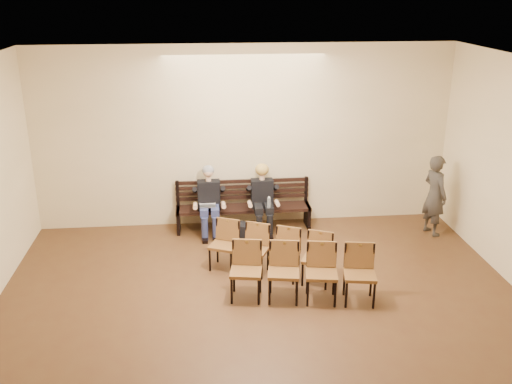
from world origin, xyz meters
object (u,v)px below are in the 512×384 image
(seated_woman, at_px, (263,201))
(laptop, at_px, (208,207))
(passerby, at_px, (435,189))
(chair_row_front, at_px, (303,274))
(seated_man, at_px, (209,201))
(bench, at_px, (244,217))
(water_bottle, at_px, (269,209))
(chair_row_back, at_px, (269,252))
(bag, at_px, (246,232))

(seated_woman, relative_size, laptop, 4.07)
(passerby, relative_size, chair_row_front, 0.83)
(seated_man, distance_m, chair_row_front, 2.98)
(bench, bearing_deg, water_bottle, -43.43)
(seated_woman, distance_m, water_bottle, 0.32)
(seated_woman, bearing_deg, seated_man, 180.00)
(seated_woman, xyz_separation_m, chair_row_back, (-0.10, -1.84, -0.19))
(bag, bearing_deg, water_bottle, 14.38)
(passerby, bearing_deg, seated_man, 65.65)
(water_bottle, bearing_deg, bench, 136.57)
(bag, height_order, chair_row_back, chair_row_back)
(bag, xyz_separation_m, chair_row_front, (0.66, -2.25, 0.29))
(bench, distance_m, passerby, 3.67)
(water_bottle, bearing_deg, laptop, 171.28)
(bag, distance_m, chair_row_front, 2.36)
(seated_woman, distance_m, chair_row_front, 2.68)
(water_bottle, distance_m, chair_row_back, 1.56)
(water_bottle, xyz_separation_m, passerby, (3.11, -0.18, 0.33))
(seated_man, bearing_deg, chair_row_front, -63.60)
(seated_man, bearing_deg, bag, -31.88)
(seated_man, relative_size, chair_row_front, 0.59)
(seated_man, distance_m, chair_row_back, 2.07)
(seated_woman, xyz_separation_m, laptop, (-1.05, -0.13, -0.05))
(seated_man, distance_m, bag, 0.92)
(seated_woman, xyz_separation_m, bag, (-0.36, -0.41, -0.45))
(bench, height_order, laptop, laptop)
(bag, xyz_separation_m, chair_row_back, (0.26, -1.43, 0.26))
(bench, xyz_separation_m, bag, (0.00, -0.53, -0.07))
(seated_woman, relative_size, water_bottle, 5.48)
(bag, bearing_deg, chair_row_back, -79.75)
(water_bottle, height_order, bag, water_bottle)
(laptop, bearing_deg, bench, 11.87)
(bench, bearing_deg, seated_man, -169.71)
(bag, bearing_deg, chair_row_front, -73.70)
(seated_man, relative_size, passerby, 0.71)
(laptop, distance_m, passerby, 4.28)
(bench, distance_m, seated_man, 0.79)
(laptop, xyz_separation_m, chair_row_front, (1.35, -2.54, -0.11))
(passerby, relative_size, chair_row_back, 0.89)
(passerby, bearing_deg, chair_row_front, 109.14)
(chair_row_front, bearing_deg, seated_woman, 105.93)
(bench, distance_m, chair_row_back, 1.99)
(seated_woman, distance_m, chair_row_back, 1.86)
(laptop, bearing_deg, passerby, -12.41)
(seated_man, xyz_separation_m, water_bottle, (1.10, -0.30, -0.07))
(passerby, bearing_deg, bag, 71.07)
(chair_row_back, bearing_deg, chair_row_front, -39.65)
(laptop, xyz_separation_m, chair_row_back, (0.95, -1.72, -0.14))
(seated_man, xyz_separation_m, seated_woman, (1.02, 0.00, -0.03))
(laptop, relative_size, bag, 0.72)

